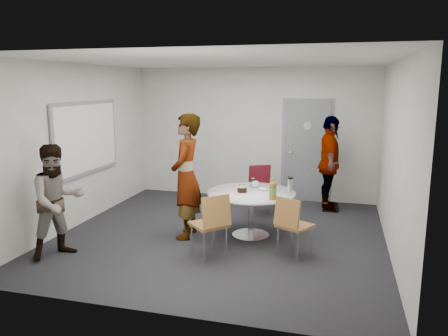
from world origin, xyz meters
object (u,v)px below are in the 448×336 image
(chair_near_right, at_px, (292,221))
(door, at_px, (307,151))
(person_right, at_px, (329,164))
(whiteboard, at_px, (87,138))
(chair_far, at_px, (261,185))
(person_left, at_px, (57,201))
(table, at_px, (253,198))
(person_main, at_px, (186,176))
(chair_near_left, at_px, (212,220))

(chair_near_right, bearing_deg, door, 120.05)
(person_right, bearing_deg, door, 33.05)
(chair_near_right, bearing_deg, whiteboard, -164.02)
(chair_far, height_order, person_left, person_left)
(person_left, bearing_deg, person_right, -14.54)
(table, xyz_separation_m, person_left, (-2.43, -1.48, 0.16))
(person_main, bearing_deg, door, 143.46)
(person_main, bearing_deg, person_left, -55.55)
(person_main, bearing_deg, chair_near_right, 70.01)
(chair_near_right, distance_m, person_right, 2.59)
(person_main, bearing_deg, whiteboard, -106.87)
(chair_near_left, xyz_separation_m, chair_near_right, (1.03, 0.33, -0.04))
(person_left, bearing_deg, person_main, -17.71)
(table, xyz_separation_m, person_main, (-0.99, -0.28, 0.34))
(chair_far, bearing_deg, door, -148.72)
(chair_near_right, xyz_separation_m, person_right, (0.41, 2.53, 0.37))
(person_main, distance_m, person_left, 1.88)
(door, height_order, table, door)
(chair_near_right, height_order, person_main, person_main)
(door, bearing_deg, person_main, -121.08)
(table, relative_size, chair_near_left, 1.50)
(chair_near_right, height_order, chair_far, chair_far)
(chair_near_left, relative_size, chair_near_right, 1.06)
(chair_near_right, distance_m, person_main, 1.79)
(chair_near_left, relative_size, person_right, 0.51)
(door, relative_size, person_left, 1.35)
(chair_near_right, distance_m, person_left, 3.22)
(whiteboard, distance_m, person_right, 4.41)
(table, relative_size, chair_near_right, 1.59)
(table, bearing_deg, chair_far, 94.28)
(table, distance_m, person_right, 2.14)
(table, relative_size, person_left, 0.87)
(door, xyz_separation_m, person_right, (0.47, -0.58, -0.13))
(table, xyz_separation_m, chair_near_right, (0.69, -0.71, -0.10))
(door, bearing_deg, person_left, -128.19)
(person_right, bearing_deg, person_left, 127.11)
(whiteboard, distance_m, chair_near_left, 2.97)
(person_main, height_order, person_right, person_main)
(door, bearing_deg, person_right, -50.96)
(chair_far, distance_m, person_right, 1.36)
(door, distance_m, person_left, 4.94)
(person_left, bearing_deg, whiteboard, 50.12)
(table, bearing_deg, chair_near_left, -108.46)
(chair_near_right, distance_m, chair_far, 2.10)
(chair_far, relative_size, person_right, 0.50)
(door, xyz_separation_m, person_main, (-1.61, -2.67, -0.06))
(chair_far, relative_size, person_main, 0.47)
(table, xyz_separation_m, person_right, (1.09, 1.81, 0.27))
(table, distance_m, chair_far, 1.24)
(chair_near_left, bearing_deg, person_left, 145.43)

